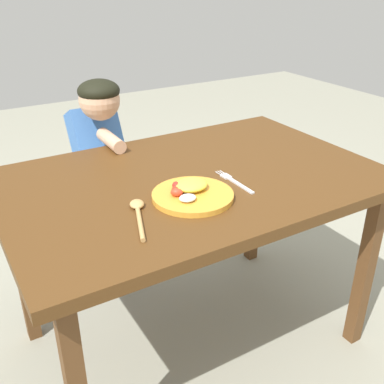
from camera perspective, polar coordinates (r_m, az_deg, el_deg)
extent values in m
plane|color=gray|center=(2.03, 0.07, -17.69)|extent=(8.00, 8.00, 0.00)
cube|color=#513014|center=(1.60, 0.08, 1.46)|extent=(1.32, 0.87, 0.04)
cube|color=brown|center=(1.91, 20.97, -9.02)|extent=(0.05, 0.05, 0.71)
cube|color=brown|center=(1.92, -20.68, -8.75)|extent=(0.05, 0.05, 0.71)
cube|color=brown|center=(2.33, 7.83, -0.77)|extent=(0.05, 0.05, 0.71)
cylinder|color=gold|center=(1.43, 0.09, -0.47)|extent=(0.26, 0.26, 0.02)
ellipsoid|color=yellow|center=(1.45, -0.11, 0.91)|extent=(0.11, 0.10, 0.03)
ellipsoid|color=red|center=(1.45, -1.97, 0.76)|extent=(0.04, 0.04, 0.03)
ellipsoid|color=red|center=(1.42, -2.10, 0.22)|extent=(0.03, 0.04, 0.02)
ellipsoid|color=red|center=(1.41, -1.93, -0.05)|extent=(0.05, 0.04, 0.03)
ellipsoid|color=white|center=(1.38, -0.55, -0.75)|extent=(0.05, 0.05, 0.02)
cube|color=silver|center=(1.52, 6.13, 0.82)|extent=(0.01, 0.14, 0.01)
cube|color=silver|center=(1.59, 4.29, 1.99)|extent=(0.03, 0.04, 0.01)
cylinder|color=silver|center=(1.62, 3.86, 2.50)|extent=(0.00, 0.03, 0.00)
cylinder|color=silver|center=(1.61, 3.58, 2.43)|extent=(0.00, 0.03, 0.00)
cylinder|color=silver|center=(1.61, 3.30, 2.36)|extent=(0.00, 0.03, 0.00)
cylinder|color=tan|center=(1.29, -6.52, -4.01)|extent=(0.07, 0.17, 0.01)
ellipsoid|color=tan|center=(1.39, -6.94, -1.51)|extent=(0.06, 0.07, 0.02)
cube|color=#433B65|center=(2.30, -11.37, -3.86)|extent=(0.20, 0.13, 0.54)
cube|color=#3F72BF|center=(2.05, -11.70, 5.51)|extent=(0.20, 0.26, 0.36)
sphere|color=#D8A884|center=(1.92, -11.56, 11.27)|extent=(0.17, 0.17, 0.17)
ellipsoid|color=black|center=(1.91, -11.66, 12.36)|extent=(0.17, 0.17, 0.09)
cylinder|color=#D8A884|center=(1.88, -10.14, 6.39)|extent=(0.05, 0.19, 0.05)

